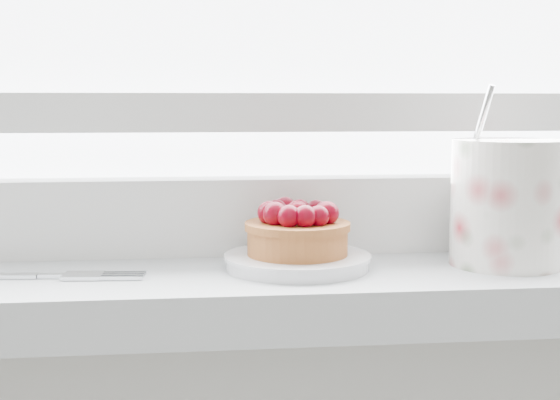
{
  "coord_description": "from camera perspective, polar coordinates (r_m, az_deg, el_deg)",
  "views": [
    {
      "loc": [
        -0.1,
        1.25,
        1.08
      ],
      "look_at": [
        -0.03,
        1.88,
        1.0
      ],
      "focal_mm": 50.0,
      "sensor_mm": 36.0,
      "label": 1
    }
  ],
  "objects": [
    {
      "name": "saucer",
      "position": [
        0.66,
        1.28,
        -4.51
      ],
      "size": [
        0.12,
        0.12,
        0.01
      ],
      "primitive_type": "cylinder",
      "color": "white",
      "rests_on": "windowsill"
    },
    {
      "name": "raspberry_tart",
      "position": [
        0.65,
        1.28,
        -2.2
      ],
      "size": [
        0.09,
        0.09,
        0.05
      ],
      "color": "brown",
      "rests_on": "saucer"
    },
    {
      "name": "floral_mug",
      "position": [
        0.7,
        16.5,
        0.02
      ],
      "size": [
        0.15,
        0.12,
        0.15
      ],
      "color": "white",
      "rests_on": "windowsill"
    },
    {
      "name": "fork",
      "position": [
        0.66,
        -18.72,
        -5.27
      ],
      "size": [
        0.2,
        0.04,
        0.0
      ],
      "color": "silver",
      "rests_on": "windowsill"
    }
  ]
}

